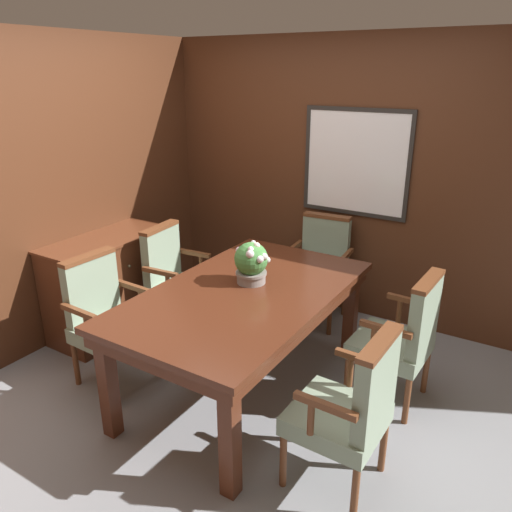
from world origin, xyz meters
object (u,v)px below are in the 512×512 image
(chair_left_far, at_px, (175,277))
(chair_left_near, at_px, (106,316))
(sideboard_cabinet, at_px, (111,284))
(chair_head_far, at_px, (320,265))
(potted_plant, at_px, (251,263))
(dining_table, at_px, (244,303))
(chair_right_far, at_px, (402,335))
(chair_right_near, at_px, (351,407))

(chair_left_far, distance_m, chair_left_near, 0.80)
(chair_left_near, bearing_deg, sideboard_cabinet, 47.34)
(chair_head_far, xyz_separation_m, potted_plant, (0.00, -1.16, 0.41))
(dining_table, xyz_separation_m, chair_left_far, (-0.96, 0.40, -0.17))
(chair_head_far, relative_size, chair_right_far, 1.00)
(potted_plant, xyz_separation_m, sideboard_cabinet, (-1.45, 0.01, -0.50))
(sideboard_cabinet, bearing_deg, chair_left_far, 25.76)
(chair_right_far, xyz_separation_m, sideboard_cabinet, (-2.44, -0.29, -0.09))
(dining_table, bearing_deg, chair_right_near, -24.87)
(chair_left_far, xyz_separation_m, sideboard_cabinet, (-0.51, -0.25, -0.09))
(chair_right_near, height_order, sideboard_cabinet, chair_right_near)
(dining_table, relative_size, chair_right_far, 1.98)
(chair_left_far, distance_m, potted_plant, 1.05)
(chair_head_far, distance_m, chair_left_near, 1.92)
(chair_right_near, xyz_separation_m, sideboard_cabinet, (-2.43, 0.59, -0.09))
(potted_plant, bearing_deg, sideboard_cabinet, 179.69)
(chair_left_far, distance_m, sideboard_cabinet, 0.58)
(chair_right_far, bearing_deg, dining_table, -62.85)
(chair_head_far, bearing_deg, potted_plant, -94.74)
(chair_left_far, height_order, chair_right_near, same)
(chair_left_far, bearing_deg, sideboard_cabinet, 110.75)
(chair_right_near, bearing_deg, chair_left_near, -89.78)
(dining_table, bearing_deg, chair_right_far, 24.77)
(dining_table, relative_size, chair_right_near, 1.98)
(dining_table, distance_m, chair_head_far, 1.32)
(chair_head_far, distance_m, sideboard_cabinet, 1.85)
(chair_right_far, bearing_deg, sideboard_cabinet, -80.75)
(chair_right_near, distance_m, sideboard_cabinet, 2.50)
(chair_head_far, xyz_separation_m, sideboard_cabinet, (-1.44, -1.16, -0.09))
(sideboard_cabinet, bearing_deg, potted_plant, -0.31)
(chair_head_far, xyz_separation_m, chair_left_near, (-0.89, -1.71, 0.00))
(potted_plant, relative_size, sideboard_cabinet, 0.27)
(dining_table, relative_size, sideboard_cabinet, 1.70)
(sideboard_cabinet, bearing_deg, chair_left_near, -44.79)
(dining_table, xyz_separation_m, chair_right_near, (0.95, -0.44, -0.17))
(chair_right_near, distance_m, chair_left_near, 1.88)
(chair_left_far, xyz_separation_m, chair_left_near, (0.04, -0.80, 0.00))
(chair_right_far, height_order, sideboard_cabinet, chair_right_far)
(chair_left_far, bearing_deg, chair_right_near, -118.64)
(chair_head_far, height_order, potted_plant, potted_plant)
(potted_plant, bearing_deg, chair_head_far, 90.19)
(chair_right_far, relative_size, chair_left_far, 1.00)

